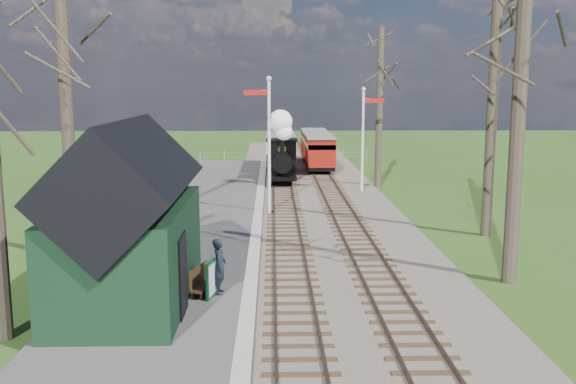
{
  "coord_description": "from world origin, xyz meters",
  "views": [
    {
      "loc": [
        -0.56,
        -12.31,
        5.83
      ],
      "look_at": [
        0.06,
        12.95,
        1.6
      ],
      "focal_mm": 40.0,
      "sensor_mm": 36.0,
      "label": 1
    }
  ],
  "objects_px": {
    "semaphore_far": "(364,132)",
    "sign_board": "(211,279)",
    "station_shed": "(128,224)",
    "coach": "(281,150)",
    "semaphore_near": "(268,136)",
    "person": "(220,266)",
    "bench": "(201,281)",
    "locomotive": "(282,152)",
    "red_carriage_a": "(319,152)",
    "red_carriage_b": "(314,145)"
  },
  "relations": [
    {
      "from": "red_carriage_a",
      "to": "person",
      "type": "relative_size",
      "value": 3.03
    },
    {
      "from": "station_shed",
      "to": "coach",
      "type": "relative_size",
      "value": 0.92
    },
    {
      "from": "locomotive",
      "to": "person",
      "type": "height_order",
      "value": "locomotive"
    },
    {
      "from": "locomotive",
      "to": "coach",
      "type": "relative_size",
      "value": 0.62
    },
    {
      "from": "semaphore_near",
      "to": "person",
      "type": "height_order",
      "value": "semaphore_near"
    },
    {
      "from": "station_shed",
      "to": "sign_board",
      "type": "bearing_deg",
      "value": 6.29
    },
    {
      "from": "semaphore_far",
      "to": "red_carriage_a",
      "type": "relative_size",
      "value": 1.23
    },
    {
      "from": "coach",
      "to": "sign_board",
      "type": "xyz_separation_m",
      "value": [
        -2.22,
        -26.79,
        -0.75
      ]
    },
    {
      "from": "red_carriage_a",
      "to": "red_carriage_b",
      "type": "height_order",
      "value": "same"
    },
    {
      "from": "red_carriage_a",
      "to": "bench",
      "type": "height_order",
      "value": "red_carriage_a"
    },
    {
      "from": "coach",
      "to": "sign_board",
      "type": "relative_size",
      "value": 6.73
    },
    {
      "from": "coach",
      "to": "locomotive",
      "type": "bearing_deg",
      "value": -90.11
    },
    {
      "from": "station_shed",
      "to": "locomotive",
      "type": "relative_size",
      "value": 1.47
    },
    {
      "from": "station_shed",
      "to": "locomotive",
      "type": "bearing_deg",
      "value": 78.44
    },
    {
      "from": "semaphore_near",
      "to": "red_carriage_a",
      "type": "height_order",
      "value": "semaphore_near"
    },
    {
      "from": "locomotive",
      "to": "red_carriage_a",
      "type": "distance_m",
      "value": 6.06
    },
    {
      "from": "person",
      "to": "semaphore_far",
      "type": "bearing_deg",
      "value": -18.52
    },
    {
      "from": "red_carriage_a",
      "to": "sign_board",
      "type": "bearing_deg",
      "value": -100.43
    },
    {
      "from": "semaphore_near",
      "to": "bench",
      "type": "xyz_separation_m",
      "value": [
        -1.76,
        -11.38,
        -3.07
      ]
    },
    {
      "from": "locomotive",
      "to": "person",
      "type": "bearing_deg",
      "value": -95.6
    },
    {
      "from": "semaphore_far",
      "to": "sign_board",
      "type": "distance_m",
      "value": 19.14
    },
    {
      "from": "station_shed",
      "to": "coach",
      "type": "distance_m",
      "value": 27.37
    },
    {
      "from": "station_shed",
      "to": "sign_board",
      "type": "xyz_separation_m",
      "value": [
        2.08,
        0.23,
        -1.56
      ]
    },
    {
      "from": "locomotive",
      "to": "red_carriage_b",
      "type": "height_order",
      "value": "locomotive"
    },
    {
      "from": "red_carriage_a",
      "to": "semaphore_far",
      "type": "bearing_deg",
      "value": -78.06
    },
    {
      "from": "semaphore_far",
      "to": "person",
      "type": "distance_m",
      "value": 18.71
    },
    {
      "from": "semaphore_far",
      "to": "person",
      "type": "height_order",
      "value": "semaphore_far"
    },
    {
      "from": "coach",
      "to": "person",
      "type": "relative_size",
      "value": 4.45
    },
    {
      "from": "red_carriage_b",
      "to": "locomotive",
      "type": "bearing_deg",
      "value": -103.44
    },
    {
      "from": "semaphore_near",
      "to": "sign_board",
      "type": "xyz_separation_m",
      "value": [
        -1.45,
        -11.77,
        -2.91
      ]
    },
    {
      "from": "semaphore_far",
      "to": "coach",
      "type": "height_order",
      "value": "semaphore_far"
    },
    {
      "from": "sign_board",
      "to": "person",
      "type": "bearing_deg",
      "value": 59.46
    },
    {
      "from": "semaphore_near",
      "to": "red_carriage_b",
      "type": "height_order",
      "value": "semaphore_near"
    },
    {
      "from": "coach",
      "to": "person",
      "type": "xyz_separation_m",
      "value": [
        -2.01,
        -26.44,
        -0.48
      ]
    },
    {
      "from": "red_carriage_a",
      "to": "sign_board",
      "type": "relative_size",
      "value": 4.58
    },
    {
      "from": "semaphore_far",
      "to": "locomotive",
      "type": "bearing_deg",
      "value": 146.04
    },
    {
      "from": "semaphore_near",
      "to": "semaphore_far",
      "type": "bearing_deg",
      "value": 49.4
    },
    {
      "from": "station_shed",
      "to": "bench",
      "type": "relative_size",
      "value": 4.66
    },
    {
      "from": "semaphore_near",
      "to": "person",
      "type": "relative_size",
      "value": 4.05
    },
    {
      "from": "red_carriage_b",
      "to": "sign_board",
      "type": "height_order",
      "value": "red_carriage_b"
    },
    {
      "from": "sign_board",
      "to": "bench",
      "type": "xyz_separation_m",
      "value": [
        -0.32,
        0.39,
        -0.16
      ]
    },
    {
      "from": "station_shed",
      "to": "coach",
      "type": "xyz_separation_m",
      "value": [
        4.3,
        27.02,
        -0.81
      ]
    },
    {
      "from": "red_carriage_a",
      "to": "red_carriage_b",
      "type": "relative_size",
      "value": 1.0
    },
    {
      "from": "semaphore_far",
      "to": "bench",
      "type": "distance_m",
      "value": 18.91
    },
    {
      "from": "red_carriage_b",
      "to": "sign_board",
      "type": "bearing_deg",
      "value": -98.65
    },
    {
      "from": "semaphore_near",
      "to": "person",
      "type": "distance_m",
      "value": 11.79
    },
    {
      "from": "locomotive",
      "to": "coach",
      "type": "height_order",
      "value": "locomotive"
    },
    {
      "from": "red_carriage_b",
      "to": "bench",
      "type": "height_order",
      "value": "red_carriage_b"
    },
    {
      "from": "sign_board",
      "to": "semaphore_far",
      "type": "bearing_deg",
      "value": 69.65
    },
    {
      "from": "semaphore_far",
      "to": "person",
      "type": "relative_size",
      "value": 3.72
    }
  ]
}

